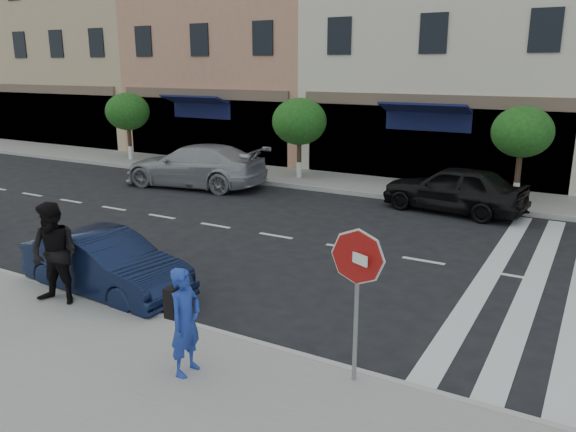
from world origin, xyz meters
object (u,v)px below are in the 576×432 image
at_px(car_near_mid, 106,264).
at_px(car_far_mid, 454,189).
at_px(stop_sign, 357,271).
at_px(car_far_left, 195,166).
at_px(walker, 55,254).
at_px(photographer, 185,321).

relative_size(car_near_mid, car_far_mid, 0.87).
bearing_deg(stop_sign, car_far_left, 162.32).
height_order(stop_sign, walker, stop_sign).
distance_m(photographer, walker, 3.71).
distance_m(walker, car_far_left, 11.07).
bearing_deg(photographer, car_far_mid, -6.20).
relative_size(stop_sign, car_far_mid, 0.51).
distance_m(car_near_mid, car_far_left, 10.25).
height_order(stop_sign, car_far_mid, stop_sign).
bearing_deg(stop_sign, car_near_mid, -162.88).
distance_m(walker, car_far_mid, 11.81).
bearing_deg(walker, car_far_left, 103.18).
relative_size(walker, car_far_left, 0.35).
bearing_deg(photographer, car_far_left, 36.46).
xyz_separation_m(walker, car_near_mid, (0.16, 1.00, -0.48)).
distance_m(stop_sign, car_far_left, 14.42).
height_order(car_near_mid, car_far_mid, car_far_mid).
bearing_deg(car_near_mid, walker, 174.21).
bearing_deg(photographer, walker, 76.69).
distance_m(walker, car_near_mid, 1.12).
bearing_deg(car_far_mid, stop_sign, 14.26).
height_order(walker, car_near_mid, walker).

